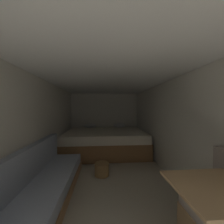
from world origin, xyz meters
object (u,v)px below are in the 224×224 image
(bed, at_px, (105,141))
(wicker_basket, at_px, (102,169))
(dinette_table, at_px, (218,200))
(sofa_left, at_px, (35,196))

(bed, relative_size, wicker_basket, 8.15)
(dinette_table, bearing_deg, wicker_basket, 119.29)
(bed, relative_size, sofa_left, 0.93)
(dinette_table, xyz_separation_m, wicker_basket, (-0.96, 1.71, -0.53))
(bed, bearing_deg, dinette_table, -74.96)
(sofa_left, bearing_deg, dinette_table, -22.69)
(sofa_left, distance_m, dinette_table, 2.04)
(sofa_left, bearing_deg, bed, 67.20)
(dinette_table, bearing_deg, sofa_left, 157.31)
(wicker_basket, bearing_deg, sofa_left, -133.21)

